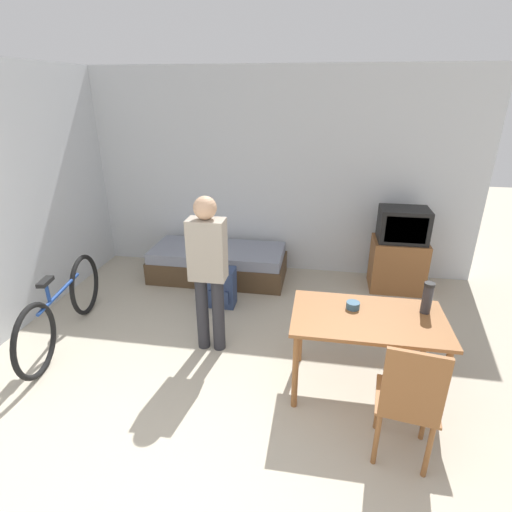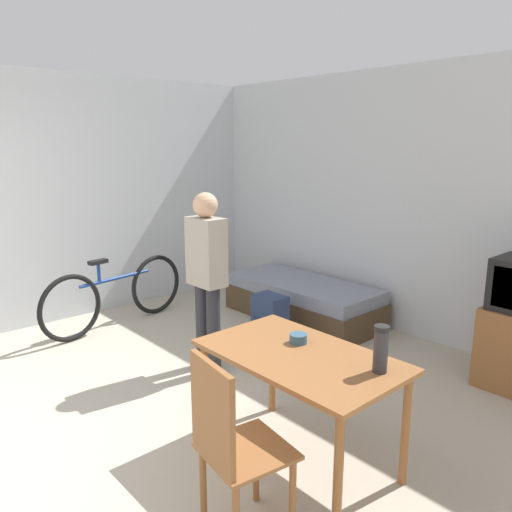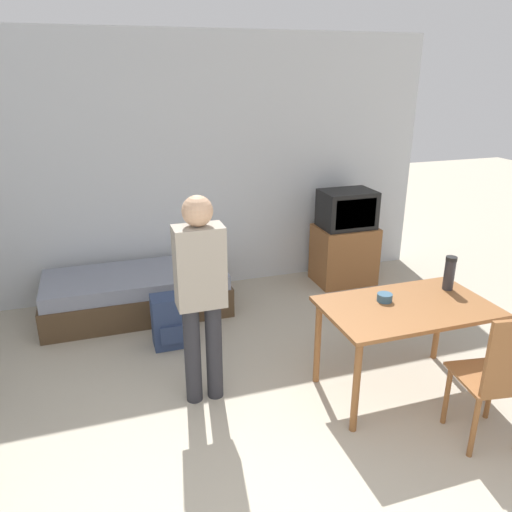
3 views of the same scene
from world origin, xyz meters
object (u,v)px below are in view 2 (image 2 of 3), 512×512
object	(u,v)px
dining_table	(300,367)
mate_bowl	(298,338)
wooden_chair	(230,442)
person_standing	(207,270)
bicycle	(116,294)
thermos_flask	(381,347)
daybed	(303,300)
backpack	(270,318)

from	to	relation	value
dining_table	mate_bowl	xyz separation A→B (m)	(-0.12, 0.11, 0.12)
wooden_chair	dining_table	bearing A→B (deg)	106.54
person_standing	mate_bowl	bearing A→B (deg)	-11.13
bicycle	person_standing	size ratio (longest dim) A/B	1.14
dining_table	bicycle	world-z (taller)	bicycle
thermos_flask	daybed	bearing A→B (deg)	141.13
person_standing	thermos_flask	bearing A→B (deg)	-6.71
wooden_chair	backpack	bearing A→B (deg)	132.37
daybed	mate_bowl	distance (m)	2.53
person_standing	backpack	xyz separation A→B (m)	(-0.11, 0.84, -0.66)
mate_bowl	backpack	world-z (taller)	mate_bowl
backpack	wooden_chair	bearing A→B (deg)	-47.63
wooden_chair	backpack	world-z (taller)	wooden_chair
dining_table	person_standing	distance (m)	1.51
dining_table	wooden_chair	distance (m)	0.75
person_standing	thermos_flask	world-z (taller)	person_standing
person_standing	backpack	bearing A→B (deg)	97.41
mate_bowl	person_standing	bearing A→B (deg)	168.87
wooden_chair	backpack	size ratio (longest dim) A/B	2.06
dining_table	mate_bowl	world-z (taller)	mate_bowl
bicycle	mate_bowl	xyz separation A→B (m)	(2.84, -0.15, 0.40)
wooden_chair	bicycle	bearing A→B (deg)	162.85
daybed	backpack	size ratio (longest dim) A/B	3.81
thermos_flask	wooden_chair	bearing A→B (deg)	-106.06
bicycle	backpack	distance (m)	1.71
dining_table	thermos_flask	size ratio (longest dim) A/B	4.59
bicycle	mate_bowl	distance (m)	2.87
wooden_chair	thermos_flask	xyz separation A→B (m)	(0.25, 0.86, 0.32)
daybed	bicycle	world-z (taller)	bicycle
person_standing	backpack	world-z (taller)	person_standing
thermos_flask	dining_table	bearing A→B (deg)	-162.04
daybed	thermos_flask	bearing A→B (deg)	-38.87
wooden_chair	person_standing	size ratio (longest dim) A/B	0.63
bicycle	person_standing	xyz separation A→B (m)	(1.52, 0.10, 0.54)
bicycle	person_standing	distance (m)	1.62
person_standing	mate_bowl	world-z (taller)	person_standing
thermos_flask	backpack	world-z (taller)	thermos_flask
daybed	bicycle	distance (m)	2.06
daybed	mate_bowl	size ratio (longest dim) A/B	16.27
daybed	wooden_chair	bearing A→B (deg)	-53.25
mate_bowl	daybed	bearing A→B (deg)	132.00
person_standing	dining_table	bearing A→B (deg)	-14.50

